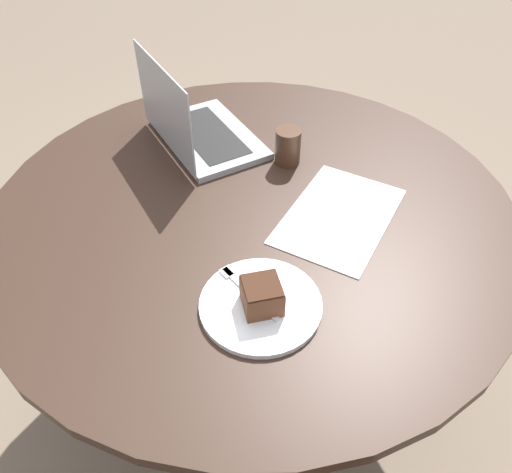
# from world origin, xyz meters

# --- Properties ---
(ground_plane) EXTENTS (12.00, 12.00, 0.00)m
(ground_plane) POSITION_xyz_m (0.00, 0.00, 0.00)
(ground_plane) COLOR #6B5B4C
(dining_table) EXTENTS (1.27, 1.27, 0.77)m
(dining_table) POSITION_xyz_m (0.00, 0.00, 0.64)
(dining_table) COLOR black
(dining_table) RESTS_ON ground_plane
(paper_document) EXTENTS (0.39, 0.33, 0.00)m
(paper_document) POSITION_xyz_m (-0.13, 0.17, 0.78)
(paper_document) COLOR white
(paper_document) RESTS_ON dining_table
(plate) EXTENTS (0.24, 0.24, 0.01)m
(plate) POSITION_xyz_m (0.19, 0.25, 0.78)
(plate) COLOR silver
(plate) RESTS_ON dining_table
(cake_slice) EXTENTS (0.10, 0.10, 0.06)m
(cake_slice) POSITION_xyz_m (0.19, 0.26, 0.82)
(cake_slice) COLOR brown
(cake_slice) RESTS_ON plate
(fork) EXTENTS (0.03, 0.17, 0.00)m
(fork) POSITION_xyz_m (0.19, 0.20, 0.79)
(fork) COLOR silver
(fork) RESTS_ON plate
(coffee_glass) EXTENTS (0.07, 0.07, 0.10)m
(coffee_glass) POSITION_xyz_m (-0.18, -0.07, 0.82)
(coffee_glass) COLOR #3D2619
(coffee_glass) RESTS_ON dining_table
(laptop) EXTENTS (0.29, 0.38, 0.25)m
(laptop) POSITION_xyz_m (-0.05, -0.30, 0.82)
(laptop) COLOR gray
(laptop) RESTS_ON dining_table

